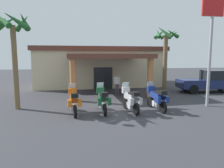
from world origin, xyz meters
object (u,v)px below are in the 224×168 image
object	(u,v)px
pickup_truck_navy	(209,82)
palm_tree_roadside	(13,36)
motorcycle_green	(102,100)
pedestrian	(117,82)
palm_tree_near_portico	(166,46)
motorcycle_silver	(131,100)
roadside_sign	(211,35)
motorcycle_orange	(74,102)
motel_building	(99,66)
motorcycle_blue	(157,99)

from	to	relation	value
pickup_truck_navy	palm_tree_roadside	distance (m)	15.90
motorcycle_green	pedestrian	distance (m)	5.87
pedestrian	palm_tree_roadside	size ratio (longest dim) A/B	0.30
pickup_truck_navy	palm_tree_near_portico	world-z (taller)	palm_tree_near_portico
motorcycle_silver	pickup_truck_navy	bearing A→B (deg)	-66.42
pickup_truck_navy	palm_tree_roadside	world-z (taller)	palm_tree_roadside
pedestrian	roadside_sign	bearing A→B (deg)	-138.60
motorcycle_green	motorcycle_silver	xyz separation A→B (m)	(1.61, -0.13, 0.00)
roadside_sign	pickup_truck_navy	bearing A→B (deg)	55.78
motorcycle_silver	pickup_truck_navy	world-z (taller)	pickup_truck_navy
motorcycle_orange	palm_tree_roadside	world-z (taller)	palm_tree_roadside
pedestrian	roadside_sign	size ratio (longest dim) A/B	0.26
motel_building	pedestrian	xyz separation A→B (m)	(1.02, -6.07, -1.12)
motorcycle_orange	palm_tree_near_portico	xyz separation A→B (m)	(8.27, 7.30, 3.46)
motel_building	pickup_truck_navy	distance (m)	11.30
roadside_sign	motorcycle_orange	bearing A→B (deg)	-175.79
palm_tree_roadside	motorcycle_orange	bearing A→B (deg)	-25.26
pedestrian	motorcycle_silver	bearing A→B (deg)	174.94
motel_building	motorcycle_blue	xyz separation A→B (m)	(2.46, -11.61, -1.41)
motorcycle_blue	roadside_sign	bearing A→B (deg)	-89.99
pedestrian	palm_tree_near_portico	bearing A→B (deg)	-74.87
roadside_sign	pedestrian	bearing A→B (deg)	134.72
motorcycle_blue	pedestrian	bearing A→B (deg)	6.80
motel_building	palm_tree_near_portico	world-z (taller)	palm_tree_near_portico
motel_building	motorcycle_blue	bearing A→B (deg)	-80.67
motorcycle_blue	roadside_sign	size ratio (longest dim) A/B	0.33
motel_building	motorcycle_silver	bearing A→B (deg)	-88.52
motorcycle_silver	palm_tree_roadside	bearing A→B (deg)	66.73
motel_building	pickup_truck_navy	size ratio (longest dim) A/B	2.59
motel_building	palm_tree_roadside	size ratio (longest dim) A/B	2.41
palm_tree_near_portico	motorcycle_silver	bearing A→B (deg)	-124.48
motorcycle_silver	palm_tree_near_portico	size ratio (longest dim) A/B	0.37
motorcycle_orange	pedestrian	distance (m)	6.62
motel_building	palm_tree_near_portico	size ratio (longest dim) A/B	2.33
motorcycle_orange	motorcycle_blue	size ratio (longest dim) A/B	1.00
motel_building	pickup_truck_navy	bearing A→B (deg)	-37.05
motorcycle_blue	pedestrian	xyz separation A→B (m)	(-1.44, 5.54, 0.29)
motel_building	motorcycle_green	world-z (taller)	motel_building
palm_tree_roadside	motorcycle_green	bearing A→B (deg)	-16.92
motorcycle_orange	motorcycle_silver	world-z (taller)	same
motorcycle_green	pedestrian	world-z (taller)	pedestrian
motorcycle_silver	palm_tree_roadside	size ratio (longest dim) A/B	0.39
motel_building	motorcycle_orange	world-z (taller)	motel_building
motorcycle_green	motorcycle_blue	xyz separation A→B (m)	(3.22, 0.05, 0.00)
motorcycle_blue	motorcycle_silver	bearing A→B (deg)	88.50
motorcycle_blue	motel_building	bearing A→B (deg)	4.21
motorcycle_orange	motorcycle_green	bearing A→B (deg)	-94.30
motorcycle_orange	roadside_sign	xyz separation A→B (m)	(8.40, 0.62, 3.78)
motorcycle_green	roadside_sign	bearing A→B (deg)	-88.86
pedestrian	palm_tree_near_portico	size ratio (longest dim) A/B	0.29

